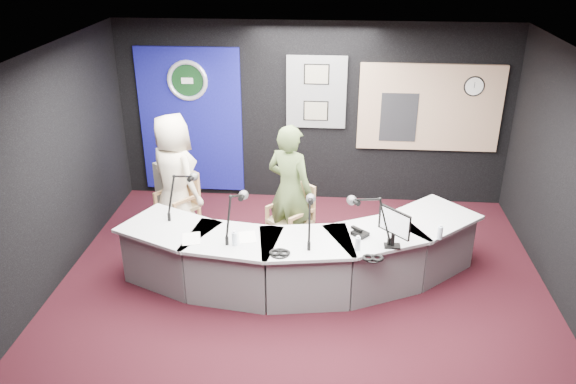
# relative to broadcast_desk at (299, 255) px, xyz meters

# --- Properties ---
(ground) EXTENTS (6.00, 6.00, 0.00)m
(ground) POSITION_rel_broadcast_desk_xyz_m (0.05, -0.55, -0.38)
(ground) COLOR black
(ground) RESTS_ON ground
(ceiling) EXTENTS (6.00, 6.00, 0.02)m
(ceiling) POSITION_rel_broadcast_desk_xyz_m (0.05, -0.55, 2.42)
(ceiling) COLOR silver
(ceiling) RESTS_ON ground
(wall_back) EXTENTS (6.00, 0.02, 2.80)m
(wall_back) POSITION_rel_broadcast_desk_xyz_m (0.05, 2.45, 1.02)
(wall_back) COLOR black
(wall_back) RESTS_ON ground
(wall_left) EXTENTS (0.02, 6.00, 2.80)m
(wall_left) POSITION_rel_broadcast_desk_xyz_m (-2.95, -0.55, 1.02)
(wall_left) COLOR black
(wall_left) RESTS_ON ground
(broadcast_desk) EXTENTS (4.50, 1.90, 0.75)m
(broadcast_desk) POSITION_rel_broadcast_desk_xyz_m (0.00, 0.00, 0.00)
(broadcast_desk) COLOR #AFB2B3
(broadcast_desk) RESTS_ON ground
(backdrop_panel) EXTENTS (1.60, 0.05, 2.30)m
(backdrop_panel) POSITION_rel_broadcast_desk_xyz_m (-1.85, 2.42, 0.88)
(backdrop_panel) COLOR #0D0D65
(backdrop_panel) RESTS_ON wall_back
(agency_seal) EXTENTS (0.63, 0.07, 0.63)m
(agency_seal) POSITION_rel_broadcast_desk_xyz_m (-1.85, 2.38, 1.52)
(agency_seal) COLOR silver
(agency_seal) RESTS_ON backdrop_panel
(seal_center) EXTENTS (0.48, 0.01, 0.48)m
(seal_center) POSITION_rel_broadcast_desk_xyz_m (-1.85, 2.38, 1.52)
(seal_center) COLOR black
(seal_center) RESTS_ON backdrop_panel
(pinboard) EXTENTS (0.90, 0.04, 1.10)m
(pinboard) POSITION_rel_broadcast_desk_xyz_m (0.10, 2.42, 1.38)
(pinboard) COLOR slate
(pinboard) RESTS_ON wall_back
(framed_photo_upper) EXTENTS (0.34, 0.02, 0.27)m
(framed_photo_upper) POSITION_rel_broadcast_desk_xyz_m (0.10, 2.39, 1.65)
(framed_photo_upper) COLOR gray
(framed_photo_upper) RESTS_ON pinboard
(framed_photo_lower) EXTENTS (0.34, 0.02, 0.27)m
(framed_photo_lower) POSITION_rel_broadcast_desk_xyz_m (0.10, 2.39, 1.09)
(framed_photo_lower) COLOR gray
(framed_photo_lower) RESTS_ON pinboard
(booth_window_frame) EXTENTS (2.12, 0.06, 1.32)m
(booth_window_frame) POSITION_rel_broadcast_desk_xyz_m (1.80, 2.42, 1.18)
(booth_window_frame) COLOR tan
(booth_window_frame) RESTS_ON wall_back
(booth_glow) EXTENTS (2.00, 0.02, 1.20)m
(booth_glow) POSITION_rel_broadcast_desk_xyz_m (1.80, 2.41, 1.18)
(booth_glow) COLOR beige
(booth_glow) RESTS_ON booth_window_frame
(equipment_rack) EXTENTS (0.55, 0.02, 0.75)m
(equipment_rack) POSITION_rel_broadcast_desk_xyz_m (1.35, 2.39, 1.03)
(equipment_rack) COLOR black
(equipment_rack) RESTS_ON booth_window_frame
(wall_clock) EXTENTS (0.28, 0.01, 0.28)m
(wall_clock) POSITION_rel_broadcast_desk_xyz_m (2.40, 2.39, 1.52)
(wall_clock) COLOR white
(wall_clock) RESTS_ON booth_window_frame
(armchair_left) EXTENTS (0.67, 0.67, 0.85)m
(armchair_left) POSITION_rel_broadcast_desk_xyz_m (-1.77, 1.03, 0.05)
(armchair_left) COLOR #A77B4C
(armchair_left) RESTS_ON ground
(armchair_right) EXTENTS (0.68, 0.68, 0.86)m
(armchair_right) POSITION_rel_broadcast_desk_xyz_m (-0.16, 0.73, 0.05)
(armchair_right) COLOR #A77B4C
(armchair_right) RESTS_ON ground
(draped_jacket) EXTENTS (0.45, 0.40, 0.70)m
(draped_jacket) POSITION_rel_broadcast_desk_xyz_m (-1.95, 1.22, 0.24)
(draped_jacket) COLOR #6D6B5C
(draped_jacket) RESTS_ON armchair_left
(person_man) EXTENTS (1.04, 1.00, 1.80)m
(person_man) POSITION_rel_broadcast_desk_xyz_m (-1.77, 1.03, 0.52)
(person_man) COLOR beige
(person_man) RESTS_ON ground
(person_woman) EXTENTS (0.78, 0.69, 1.79)m
(person_woman) POSITION_rel_broadcast_desk_xyz_m (-0.16, 0.73, 0.52)
(person_woman) COLOR #4D6032
(person_woman) RESTS_ON ground
(computer_monitor) EXTENTS (0.36, 0.37, 0.33)m
(computer_monitor) POSITION_rel_broadcast_desk_xyz_m (1.08, -0.36, 0.70)
(computer_monitor) COLOR black
(computer_monitor) RESTS_ON broadcast_desk
(desk_phone) EXTENTS (0.23, 0.22, 0.04)m
(desk_phone) POSITION_rel_broadcast_desk_xyz_m (0.72, -0.13, 0.40)
(desk_phone) COLOR black
(desk_phone) RESTS_ON broadcast_desk
(headphones_near) EXTENTS (0.20, 0.20, 0.03)m
(headphones_near) POSITION_rel_broadcast_desk_xyz_m (0.85, -0.65, 0.39)
(headphones_near) COLOR black
(headphones_near) RESTS_ON broadcast_desk
(headphones_far) EXTENTS (0.24, 0.24, 0.04)m
(headphones_far) POSITION_rel_broadcast_desk_xyz_m (-0.17, -0.62, 0.39)
(headphones_far) COLOR black
(headphones_far) RESTS_ON broadcast_desk
(paper_stack) EXTENTS (0.27, 0.33, 0.00)m
(paper_stack) POSITION_rel_broadcast_desk_xyz_m (-1.22, -0.37, 0.38)
(paper_stack) COLOR white
(paper_stack) RESTS_ON broadcast_desk
(notepad) EXTENTS (0.25, 0.32, 0.00)m
(notepad) POSITION_rel_broadcast_desk_xyz_m (-0.58, -0.28, 0.38)
(notepad) COLOR white
(notepad) RESTS_ON broadcast_desk
(boom_mic_a) EXTENTS (0.31, 0.71, 0.60)m
(boom_mic_a) POSITION_rel_broadcast_desk_xyz_m (-1.50, 0.35, 0.68)
(boom_mic_a) COLOR black
(boom_mic_a) RESTS_ON broadcast_desk
(boom_mic_b) EXTENTS (0.23, 0.73, 0.60)m
(boom_mic_b) POSITION_rel_broadcast_desk_xyz_m (-0.73, -0.16, 0.68)
(boom_mic_b) COLOR black
(boom_mic_b) RESTS_ON broadcast_desk
(boom_mic_c) EXTENTS (0.16, 0.74, 0.60)m
(boom_mic_c) POSITION_rel_broadcast_desk_xyz_m (0.14, -0.20, 0.68)
(boom_mic_c) COLOR black
(boom_mic_c) RESTS_ON broadcast_desk
(boom_mic_d) EXTENTS (0.54, 0.58, 0.60)m
(boom_mic_d) POSITION_rel_broadcast_desk_xyz_m (0.83, -0.12, 0.68)
(boom_mic_d) COLOR black
(boom_mic_d) RESTS_ON broadcast_desk
(water_bottles) EXTENTS (2.40, 0.39, 0.18)m
(water_bottles) POSITION_rel_broadcast_desk_xyz_m (0.47, -0.30, 0.46)
(water_bottles) COLOR silver
(water_bottles) RESTS_ON broadcast_desk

